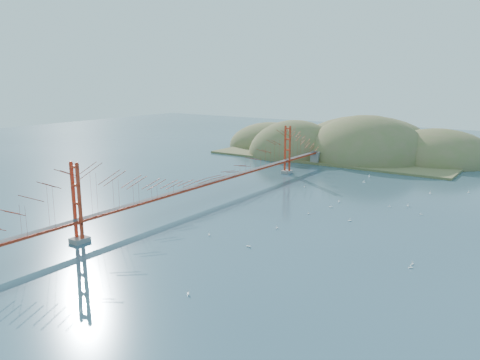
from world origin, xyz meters
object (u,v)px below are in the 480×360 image
Objects in this scene: sailboat_2 at (248,246)px; sailboat_0 at (277,228)px; bridge at (211,163)px; sailboat_1 at (408,205)px.

sailboat_0 is (-0.86, 9.21, -0.02)m from sailboat_2.
bridge is 37.36m from sailboat_1.
sailboat_2 is at bearing -40.67° from bridge.
bridge is 131.37× the size of sailboat_1.
sailboat_2 is 36.15m from sailboat_1.
bridge reaches higher than sailboat_0.
bridge is 159.46× the size of sailboat_0.
bridge is at bearing 156.57° from sailboat_0.
sailboat_1 is (32.97, 16.20, -6.85)m from bridge.
sailboat_0 is (-13.08, -24.81, -0.02)m from sailboat_1.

